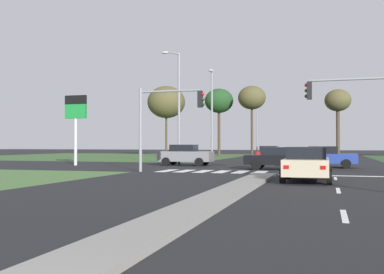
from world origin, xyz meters
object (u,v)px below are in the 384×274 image
object	(u,v)px
car_blue_second	(325,157)
fuel_price_totem	(76,114)
traffic_signal_near_right	(373,104)
treeline_third	(252,98)
treeline_near	(166,102)
car_beige_fifth	(307,164)
car_red_fourth	(269,154)
treeline_second	(219,101)
car_grey_near	(185,155)
street_lamp_fourth	(257,119)
treeline_fourth	(338,102)
traffic_signal_near_left	(164,114)
street_lamp_third	(212,111)
car_black_third	(280,158)
street_lamp_second	(178,103)

from	to	relation	value
car_blue_second	fuel_price_totem	distance (m)	18.98
traffic_signal_near_right	treeline_third	world-z (taller)	treeline_third
treeline_third	treeline_near	bearing A→B (deg)	179.48
car_beige_fifth	fuel_price_totem	size ratio (longest dim) A/B	0.80
car_red_fourth	fuel_price_totem	size ratio (longest dim) A/B	0.78
treeline_second	treeline_third	bearing A→B (deg)	-25.57
car_grey_near	traffic_signal_near_right	xyz separation A→B (m)	(12.85, -8.50, 2.92)
car_red_fourth	street_lamp_fourth	xyz separation A→B (m)	(-5.92, 32.60, 5.15)
fuel_price_totem	treeline_fourth	world-z (taller)	treeline_fourth
traffic_signal_near_left	car_red_fourth	bearing A→B (deg)	77.91
traffic_signal_near_left	street_lamp_fourth	distance (m)	50.99
car_blue_second	street_lamp_third	world-z (taller)	street_lamp_third
car_black_third	traffic_signal_near_left	world-z (taller)	traffic_signal_near_left
treeline_third	street_lamp_fourth	bearing A→B (deg)	95.87
treeline_fourth	car_black_third	bearing A→B (deg)	-97.99
car_black_third	street_lamp_fourth	size ratio (longest dim) A/B	0.43
car_black_third	car_grey_near	bearing A→B (deg)	-116.29
street_lamp_third	treeline_third	size ratio (longest dim) A/B	0.97
car_red_fourth	treeline_near	world-z (taller)	treeline_near
car_beige_fifth	fuel_price_totem	distance (m)	21.18
car_beige_fifth	street_lamp_second	distance (m)	17.52
fuel_price_totem	treeline_third	xyz separation A→B (m)	(9.19, 29.04, 3.81)
car_grey_near	car_beige_fifth	bearing A→B (deg)	36.45
car_black_third	car_beige_fifth	world-z (taller)	car_beige_fifth
treeline_fourth	car_grey_near	bearing A→B (deg)	-114.00
car_red_fourth	traffic_signal_near_left	xyz separation A→B (m)	(-3.92, -18.29, 2.69)
car_beige_fifth	street_lamp_fourth	size ratio (longest dim) A/B	0.41
car_black_third	street_lamp_second	world-z (taller)	street_lamp_second
car_grey_near	traffic_signal_near_left	xyz separation A→B (m)	(1.35, -8.50, 2.63)
car_blue_second	treeline_second	distance (m)	33.59
treeline_fourth	street_lamp_second	bearing A→B (deg)	-115.58
traffic_signal_near_right	treeline_third	bearing A→B (deg)	108.66
car_blue_second	street_lamp_third	xyz separation A→B (m)	(-11.03, 11.47, 4.29)
traffic_signal_near_left	treeline_near	distance (m)	37.72
car_grey_near	street_lamp_fourth	size ratio (longest dim) A/B	0.39
traffic_signal_near_right	street_lamp_fourth	size ratio (longest dim) A/B	0.53
street_lamp_third	treeline_fourth	xyz separation A→B (m)	(12.51, 15.54, 1.96)
car_black_third	car_beige_fifth	bearing A→B (deg)	12.63
treeline_third	treeline_fourth	world-z (taller)	treeline_third
treeline_fourth	car_red_fourth	bearing A→B (deg)	-111.37
car_grey_near	treeline_third	world-z (taller)	treeline_third
car_black_third	fuel_price_totem	bearing A→B (deg)	-95.21
street_lamp_fourth	treeline_second	distance (m)	13.79
street_lamp_fourth	car_red_fourth	bearing A→B (deg)	-79.71
car_grey_near	car_black_third	world-z (taller)	car_grey_near
street_lamp_fourth	traffic_signal_near_right	bearing A→B (deg)	-75.13
car_grey_near	street_lamp_fourth	xyz separation A→B (m)	(-0.65, 42.38, 5.09)
treeline_near	treeline_second	bearing A→B (deg)	18.06
traffic_signal_near_right	street_lamp_third	xyz separation A→B (m)	(-13.50, 19.60, 1.32)
street_lamp_fourth	fuel_price_totem	xyz separation A→B (m)	(-7.58, -44.69, -1.94)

